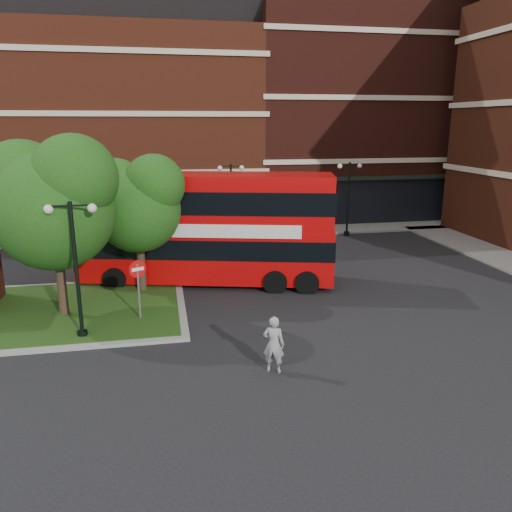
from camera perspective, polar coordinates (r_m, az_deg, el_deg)
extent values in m
plane|color=black|center=(19.07, -2.52, -8.36)|extent=(120.00, 120.00, 0.00)
cube|color=slate|center=(34.74, -6.53, 2.46)|extent=(44.00, 3.00, 0.12)
cube|color=maroon|center=(41.70, -19.03, 13.47)|extent=(26.00, 12.00, 14.00)
cube|color=#471911|center=(44.50, 11.26, 15.32)|extent=(18.00, 12.00, 16.00)
cube|color=gray|center=(22.36, -24.59, -6.01)|extent=(12.60, 7.60, 0.12)
cube|color=#19380F|center=(22.35, -24.59, -5.98)|extent=(12.00, 7.00, 0.15)
cylinder|color=#2D2116|center=(20.99, -21.48, -1.53)|extent=(0.36, 0.36, 3.92)
sphere|color=#1B4711|center=(20.48, -22.11, 4.87)|extent=(4.60, 4.60, 4.60)
sphere|color=#1B4711|center=(21.28, -25.07, 7.39)|extent=(3.45, 3.45, 3.45)
sphere|color=#1B4711|center=(19.71, -20.08, 8.41)|extent=(3.22, 3.22, 3.22)
cylinder|color=#2D2116|center=(23.10, -13.04, 0.02)|extent=(0.36, 0.36, 3.47)
sphere|color=#1B4711|center=(22.66, -13.35, 5.17)|extent=(3.80, 3.80, 3.80)
sphere|color=#1B4711|center=(23.17, -15.78, 7.24)|extent=(2.85, 2.85, 2.85)
sphere|color=#1B4711|center=(22.10, -11.58, 7.96)|extent=(2.66, 2.66, 2.66)
cylinder|color=black|center=(18.49, -19.82, -1.79)|extent=(0.14, 0.14, 5.00)
cylinder|color=black|center=(19.27, -19.20, -8.49)|extent=(0.36, 0.36, 0.30)
cube|color=black|center=(17.99, -20.48, 5.40)|extent=(1.40, 0.06, 0.06)
sphere|color=#F2EACC|center=(18.14, -22.64, 4.94)|extent=(0.32, 0.32, 0.32)
sphere|color=#F2EACC|center=(17.90, -18.24, 5.23)|extent=(0.32, 0.32, 0.32)
cylinder|color=black|center=(32.54, -2.85, 6.06)|extent=(0.14, 0.14, 5.00)
cylinder|color=black|center=(32.99, -2.79, 2.03)|extent=(0.36, 0.36, 0.30)
cube|color=black|center=(32.26, -2.90, 10.19)|extent=(1.40, 0.06, 0.06)
sphere|color=#F2EACC|center=(32.18, -4.15, 9.98)|extent=(0.32, 0.32, 0.32)
sphere|color=#F2EACC|center=(32.37, -1.65, 10.04)|extent=(0.32, 0.32, 0.32)
cylinder|color=black|center=(34.57, 10.48, 6.36)|extent=(0.14, 0.14, 5.00)
cylinder|color=black|center=(34.99, 10.30, 2.55)|extent=(0.36, 0.36, 0.30)
cube|color=black|center=(34.30, 10.67, 10.24)|extent=(1.40, 0.06, 0.06)
sphere|color=#F2EACC|center=(34.06, 9.55, 10.09)|extent=(0.32, 0.32, 0.32)
sphere|color=#F2EACC|center=(34.57, 11.76, 10.06)|extent=(0.32, 0.32, 0.32)
cube|color=#B50708|center=(24.13, -5.74, 0.76)|extent=(12.39, 5.68, 2.31)
cube|color=#B50708|center=(23.67, -5.88, 6.18)|extent=(12.26, 5.62, 2.31)
cube|color=black|center=(23.65, -5.89, 6.46)|extent=(12.39, 5.68, 1.04)
cube|color=silver|center=(22.51, -6.38, 2.86)|extent=(8.79, 2.31, 0.60)
imported|color=gray|center=(15.68, 2.04, -10.06)|extent=(0.79, 0.68, 1.84)
imported|color=#9EA0A5|center=(32.58, -10.70, 2.46)|extent=(3.74, 1.79, 1.23)
imported|color=silver|center=(35.02, 3.03, 3.76)|extent=(4.59, 2.07, 1.46)
cylinder|color=slate|center=(19.91, -13.24, -4.11)|extent=(0.09, 0.09, 2.35)
cylinder|color=red|center=(19.62, -13.41, -1.46)|extent=(0.64, 0.33, 0.68)
cube|color=white|center=(19.62, -13.41, -1.46)|extent=(0.45, 0.24, 0.13)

